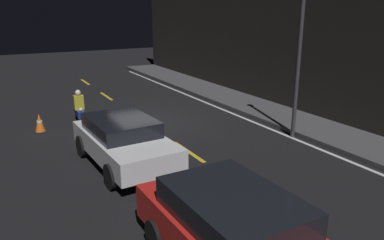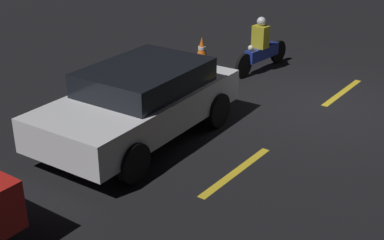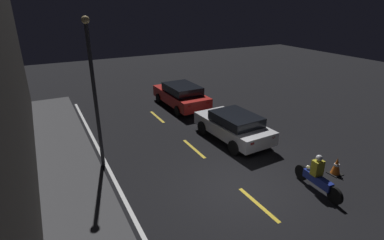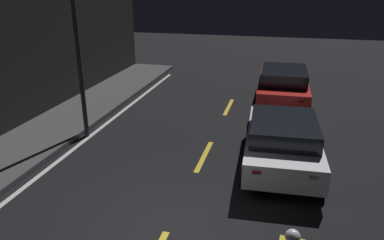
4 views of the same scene
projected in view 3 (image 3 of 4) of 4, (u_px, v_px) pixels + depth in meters
name	position (u px, v px, depth m)	size (l,w,h in m)	color
ground_plane	(240.00, 189.00, 10.65)	(56.00, 56.00, 0.00)	black
raised_curb	(89.00, 237.00, 8.37)	(28.00, 2.25, 0.16)	#424244
building_front	(8.00, 132.00, 6.53)	(28.00, 0.30, 7.12)	black
lane_dash_c	(258.00, 204.00, 9.83)	(2.00, 0.14, 0.01)	gold
lane_dash_d	(194.00, 149.00, 13.53)	(2.00, 0.14, 0.01)	gold
lane_dash_e	(157.00, 117.00, 17.23)	(2.00, 0.14, 0.01)	gold
lane_solid_kerb	(137.00, 223.00, 9.00)	(25.20, 0.14, 0.01)	silver
sedan_white	(234.00, 126.00, 14.12)	(4.18, 2.12, 1.36)	silver
taxi_red	(181.00, 95.00, 18.58)	(4.51, 2.07, 1.45)	red
motorcycle	(318.00, 177.00, 10.36)	(2.14, 0.38, 1.36)	black
traffic_cone_near	(336.00, 166.00, 11.44)	(0.46, 0.46, 0.69)	black
street_lamp	(94.00, 88.00, 11.05)	(0.28, 0.28, 5.76)	#333338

